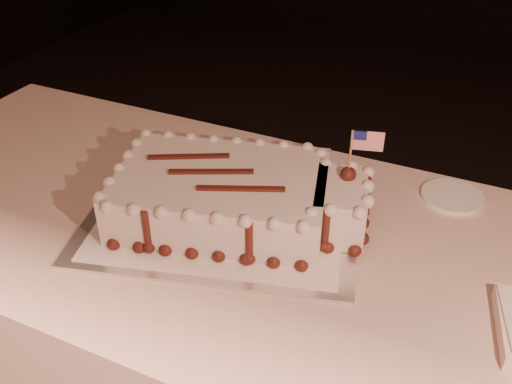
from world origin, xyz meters
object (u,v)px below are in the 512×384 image
at_px(cake_board, 223,217).
at_px(side_plate, 452,196).
at_px(sheet_cake, 236,196).
at_px(banquet_table, 337,383).

relative_size(cake_board, side_plate, 4.15).
xyz_separation_m(cake_board, side_plate, (0.44, 0.29, 0.00)).
relative_size(sheet_cake, side_plate, 4.08).
bearing_deg(sheet_cake, banquet_table, -5.54).
bearing_deg(sheet_cake, cake_board, -164.25).
bearing_deg(banquet_table, cake_board, 176.61).
height_order(banquet_table, cake_board, cake_board).
bearing_deg(cake_board, sheet_cake, 0.41).
distance_m(cake_board, side_plate, 0.53).
bearing_deg(side_plate, banquet_table, -115.02).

